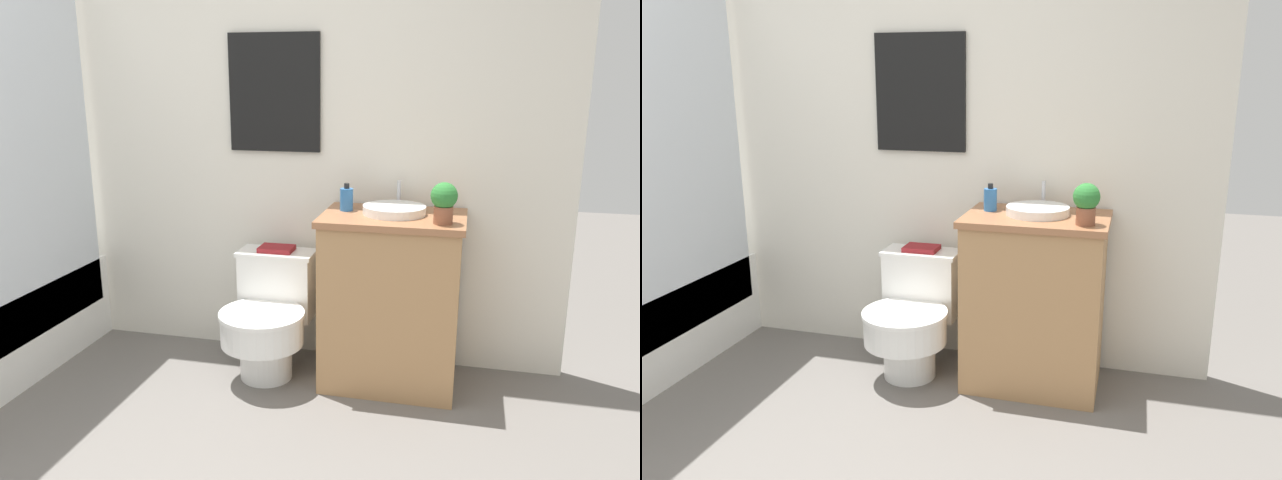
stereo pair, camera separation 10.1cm
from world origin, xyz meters
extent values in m
cube|color=silver|center=(0.00, 1.89, 1.25)|extent=(3.59, 0.05, 2.50)
cube|color=black|center=(0.32, 1.85, 1.38)|extent=(0.47, 0.02, 0.58)
cube|color=silver|center=(0.32, 1.84, 1.38)|extent=(0.44, 0.01, 0.55)
cylinder|color=white|center=(0.36, 1.51, 0.10)|extent=(0.26, 0.26, 0.20)
cylinder|color=white|center=(0.36, 1.46, 0.27)|extent=(0.40, 0.40, 0.14)
cylinder|color=white|center=(0.36, 1.46, 0.35)|extent=(0.42, 0.42, 0.02)
cube|color=white|center=(0.36, 1.72, 0.41)|extent=(0.37, 0.19, 0.33)
cube|color=white|center=(0.36, 1.72, 0.59)|extent=(0.39, 0.20, 0.02)
cube|color=#AD7F51|center=(0.96, 1.61, 0.41)|extent=(0.63, 0.44, 0.81)
cube|color=#9E6642|center=(0.96, 1.61, 0.83)|extent=(0.66, 0.47, 0.03)
cylinder|color=white|center=(0.96, 1.63, 0.86)|extent=(0.29, 0.29, 0.04)
cylinder|color=silver|center=(0.96, 1.80, 0.91)|extent=(0.02, 0.02, 0.13)
cylinder|color=#2D6BB2|center=(0.73, 1.66, 0.89)|extent=(0.06, 0.06, 0.11)
cylinder|color=black|center=(0.73, 1.66, 0.96)|extent=(0.02, 0.02, 0.02)
cylinder|color=brown|center=(1.19, 1.49, 0.88)|extent=(0.08, 0.08, 0.08)
sphere|color=#2D7A33|center=(1.19, 1.49, 0.97)|extent=(0.12, 0.12, 0.12)
cube|color=maroon|center=(0.36, 1.72, 0.61)|extent=(0.17, 0.13, 0.02)
camera|label=1|loc=(1.29, -1.20, 1.47)|focal=35.00mm
camera|label=2|loc=(1.39, -1.18, 1.47)|focal=35.00mm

